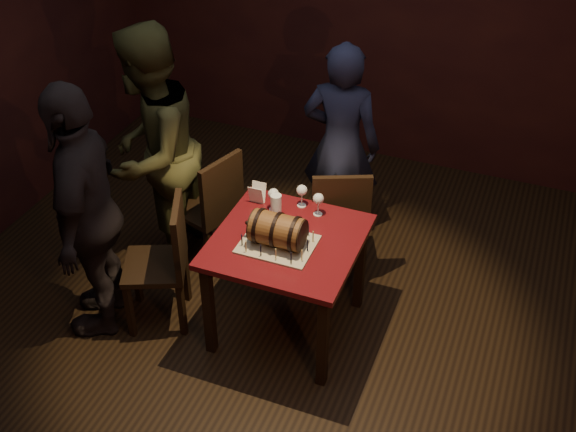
{
  "coord_description": "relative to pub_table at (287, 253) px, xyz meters",
  "views": [
    {
      "loc": [
        1.31,
        -3.21,
        3.49
      ],
      "look_at": [
        0.03,
        0.05,
        0.95
      ],
      "focal_mm": 45.0,
      "sensor_mm": 36.0,
      "label": 1
    }
  ],
  "objects": [
    {
      "name": "pint_of_ale",
      "position": [
        -0.16,
        0.21,
        0.18
      ],
      "size": [
        0.07,
        0.07,
        0.15
      ],
      "color": "silver",
      "rests_on": "pub_table"
    },
    {
      "name": "wine_glass_right",
      "position": [
        0.09,
        0.31,
        0.23
      ],
      "size": [
        0.07,
        0.07,
        0.16
      ],
      "color": "silver",
      "rests_on": "pub_table"
    },
    {
      "name": "menu_card",
      "position": [
        -0.33,
        0.3,
        0.17
      ],
      "size": [
        0.1,
        0.05,
        0.13
      ],
      "primitive_type": null,
      "color": "white",
      "rests_on": "pub_table"
    },
    {
      "name": "wine_glass_mid",
      "position": [
        -0.04,
        0.37,
        0.23
      ],
      "size": [
        0.07,
        0.07,
        0.16
      ],
      "color": "silver",
      "rests_on": "pub_table"
    },
    {
      "name": "cake_board",
      "position": [
        -0.03,
        -0.08,
        0.12
      ],
      "size": [
        0.45,
        0.35,
        0.01
      ],
      "primitive_type": "cube",
      "color": "#A59E85",
      "rests_on": "pub_table"
    },
    {
      "name": "pub_table",
      "position": [
        0.0,
        0.0,
        0.0
      ],
      "size": [
        0.9,
        0.9,
        0.75
      ],
      "color": "#430B10",
      "rests_on": "ground"
    },
    {
      "name": "room_shell",
      "position": [
        -0.01,
        -0.08,
        0.76
      ],
      "size": [
        5.04,
        5.04,
        2.8
      ],
      "color": "black",
      "rests_on": "ground"
    },
    {
      "name": "chair_left_rear",
      "position": [
        -0.75,
        0.45,
        -0.12
      ],
      "size": [
        0.5,
        0.5,
        0.93
      ],
      "color": "black",
      "rests_on": "ground"
    },
    {
      "name": "wine_glass_left",
      "position": [
        -0.2,
        0.26,
        0.23
      ],
      "size": [
        0.07,
        0.07,
        0.16
      ],
      "color": "silver",
      "rests_on": "pub_table"
    },
    {
      "name": "person_back",
      "position": [
        -0.02,
        1.13,
        0.16
      ],
      "size": [
        0.6,
        0.42,
        1.6
      ],
      "primitive_type": "imported",
      "rotation": [
        0.0,
        0.0,
        3.2
      ],
      "color": "#1B1E36",
      "rests_on": "ground"
    },
    {
      "name": "person_left_rear",
      "position": [
        -1.16,
        0.37,
        0.27
      ],
      "size": [
        0.74,
        0.93,
        1.82
      ],
      "primitive_type": "imported",
      "rotation": [
        0.0,
        0.0,
        -1.51
      ],
      "color": "#39391C",
      "rests_on": "ground"
    },
    {
      "name": "person_left_front",
      "position": [
        -1.19,
        -0.37,
        0.24
      ],
      "size": [
        0.78,
        1.12,
        1.77
      ],
      "primitive_type": "imported",
      "rotation": [
        0.0,
        0.0,
        -1.2
      ],
      "color": "black",
      "rests_on": "ground"
    },
    {
      "name": "chair_back",
      "position": [
        0.14,
        0.62,
        -0.12
      ],
      "size": [
        0.53,
        0.53,
        0.93
      ],
      "color": "black",
      "rests_on": "ground"
    },
    {
      "name": "chair_left_front",
      "position": [
        -0.77,
        -0.2,
        -0.12
      ],
      "size": [
        0.53,
        0.53,
        0.93
      ],
      "color": "black",
      "rests_on": "ground"
    },
    {
      "name": "birthday_candles",
      "position": [
        -0.03,
        -0.08,
        0.16
      ],
      "size": [
        0.4,
        0.3,
        0.09
      ],
      "color": "#E4D688",
      "rests_on": "cake_board"
    },
    {
      "name": "barrel_cake",
      "position": [
        -0.03,
        -0.08,
        0.23
      ],
      "size": [
        0.38,
        0.22,
        0.22
      ],
      "color": "brown",
      "rests_on": "cake_board"
    }
  ]
}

